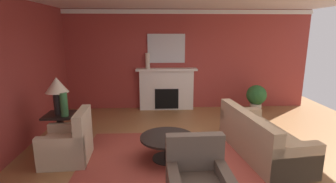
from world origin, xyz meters
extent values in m
plane|color=olive|center=(0.00, 0.00, 0.00)|extent=(9.03, 9.03, 0.00)
cube|color=#9E3833|center=(0.00, 3.31, 1.47)|extent=(7.55, 0.12, 2.94)
cube|color=#9E3833|center=(-3.53, 0.30, 1.47)|extent=(0.12, 7.09, 2.94)
cube|color=white|center=(0.00, 3.23, 2.86)|extent=(7.55, 0.08, 0.12)
cube|color=#993D33|center=(-0.63, -0.11, 0.01)|extent=(3.17, 2.55, 0.01)
cube|color=white|center=(-0.52, 3.10, 0.59)|extent=(1.60, 0.25, 1.19)
cube|color=black|center=(-0.52, 3.08, 0.35)|extent=(0.70, 0.26, 0.60)
cube|color=white|center=(-0.52, 3.07, 1.22)|extent=(1.80, 0.35, 0.06)
cube|color=silver|center=(-0.52, 3.22, 1.82)|extent=(1.10, 0.04, 0.84)
cube|color=tan|center=(1.20, 0.03, 0.23)|extent=(1.16, 2.20, 0.45)
cube|color=tan|center=(0.85, -0.02, 0.65)|extent=(0.46, 2.11, 0.40)
cube|color=tan|center=(1.32, -0.92, 0.31)|extent=(0.92, 0.31, 0.62)
cube|color=tan|center=(1.08, 0.97, 0.31)|extent=(0.92, 0.31, 0.62)
cube|color=#C1B293|center=(-2.47, -0.08, 0.22)|extent=(0.84, 0.84, 0.44)
cube|color=#C1B293|center=(-2.15, -0.07, 0.70)|extent=(0.20, 0.81, 0.51)
cube|color=#C1B293|center=(-2.48, 0.25, 0.30)|extent=(0.81, 0.18, 0.60)
cube|color=#C1B293|center=(-2.45, -0.41, 0.30)|extent=(0.81, 0.18, 0.60)
cube|color=brown|center=(-0.30, -1.24, 0.70)|extent=(0.80, 0.19, 0.51)
cylinder|color=black|center=(-0.63, -0.11, 0.43)|extent=(1.00, 1.00, 0.04)
cylinder|color=black|center=(-0.63, -0.11, 0.21)|extent=(0.12, 0.12, 0.41)
cylinder|color=black|center=(-0.63, -0.11, 0.01)|extent=(0.56, 0.56, 0.03)
cube|color=black|center=(-2.76, 0.53, 0.68)|extent=(0.56, 0.56, 0.04)
cube|color=black|center=(-2.76, 0.53, 0.33)|extent=(0.10, 0.10, 0.66)
cube|color=black|center=(-2.76, 0.53, 0.02)|extent=(0.45, 0.45, 0.04)
cylinder|color=black|center=(-2.76, 0.53, 0.92)|extent=(0.18, 0.18, 0.45)
cone|color=beige|center=(-2.76, 0.53, 1.30)|extent=(0.44, 0.44, 0.30)
cylinder|color=#33703D|center=(-2.61, 0.41, 0.93)|extent=(0.14, 0.14, 0.47)
cylinder|color=beige|center=(-1.07, 3.05, 1.47)|extent=(0.13, 0.13, 0.45)
cube|color=maroon|center=(-0.50, -0.24, 0.47)|extent=(0.29, 0.23, 0.04)
cylinder|color=#BCB29E|center=(2.02, 2.52, 0.15)|extent=(0.32, 0.32, 0.30)
sphere|color=#28602D|center=(2.02, 2.52, 0.55)|extent=(0.56, 0.56, 0.56)
camera|label=1|loc=(-0.82, -4.54, 2.32)|focal=27.90mm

